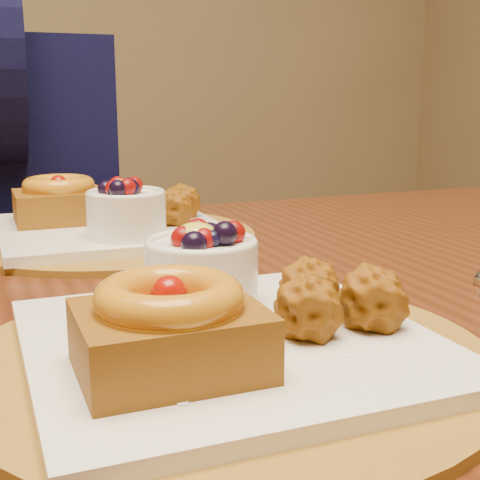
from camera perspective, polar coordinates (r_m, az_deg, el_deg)
name	(u,v)px	position (r m, az deg, el deg)	size (l,w,h in m)	color
dining_table	(155,354)	(0.71, -7.28, -9.61)	(1.60, 0.90, 0.76)	#3C190A
place_setting_near	(223,325)	(0.48, -1.49, -7.26)	(0.38, 0.38, 0.09)	brown
place_setting_far	(108,220)	(0.89, -11.16, 1.65)	(0.38, 0.38, 0.09)	brown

